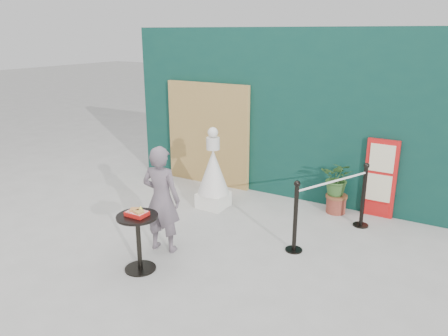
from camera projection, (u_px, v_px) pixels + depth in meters
ground at (178, 264)px, 5.74m from camera, size 60.00×60.00×0.00m
back_wall at (279, 114)px, 7.88m from camera, size 6.00×0.30×3.00m
bamboo_fence at (208, 134)px, 8.54m from camera, size 1.80×0.08×2.00m
woman at (161, 199)px, 5.92m from camera, size 0.60×0.44×1.50m
menu_board at (380, 179)px, 7.05m from camera, size 0.50×0.07×1.30m
statue at (213, 175)px, 7.45m from camera, size 0.55×0.55×1.41m
cafe_table at (138, 234)px, 5.47m from camera, size 0.52×0.52×0.75m
food_basket at (137, 213)px, 5.38m from camera, size 0.26×0.19×0.11m
planter at (338, 183)px, 7.23m from camera, size 0.53×0.46×0.90m
stanchion_barrier at (331, 206)px, 6.34m from camera, size 0.84×1.54×1.03m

